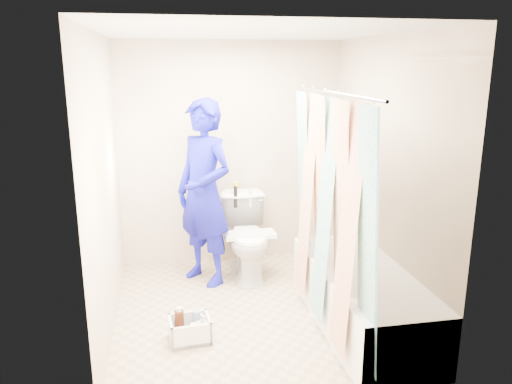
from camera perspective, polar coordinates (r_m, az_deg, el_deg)
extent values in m
plane|color=tan|center=(4.62, -0.39, -13.39)|extent=(2.60, 2.60, 0.00)
cube|color=silver|center=(4.09, -0.44, 17.86)|extent=(2.40, 2.60, 0.02)
cube|color=beige|center=(5.45, -2.86, 4.33)|extent=(2.40, 0.02, 2.40)
cube|color=beige|center=(2.97, 4.09, -4.38)|extent=(2.40, 0.02, 2.40)
cube|color=beige|center=(4.16, -16.91, 0.51)|extent=(0.02, 2.60, 2.40)
cube|color=beige|center=(4.56, 14.61, 1.86)|extent=(0.02, 2.60, 2.40)
cube|color=white|center=(4.36, 11.94, -11.80)|extent=(0.70, 1.75, 0.50)
cube|color=white|center=(4.28, 12.09, -9.27)|extent=(0.58, 1.63, 0.06)
cylinder|color=silver|center=(3.81, 8.62, 11.18)|extent=(0.02, 1.90, 0.02)
cube|color=white|center=(3.97, 8.11, -2.34)|extent=(0.06, 1.75, 1.80)
imported|color=white|center=(5.18, -0.96, -5.17)|extent=(0.47, 0.82, 0.83)
cube|color=white|center=(5.03, -0.70, -4.89)|extent=(0.51, 0.22, 0.04)
cylinder|color=black|center=(5.26, -2.35, -0.49)|extent=(0.04, 0.04, 0.24)
cylinder|color=yellow|center=(5.23, -2.36, 0.93)|extent=(0.07, 0.07, 0.03)
cylinder|color=white|center=(5.29, -0.68, -0.64)|extent=(0.03, 0.03, 0.20)
imported|color=navy|center=(4.93, -5.95, -0.12)|extent=(0.77, 0.80, 1.84)
cube|color=white|center=(4.21, -7.54, -16.26)|extent=(0.34, 0.28, 0.03)
cube|color=white|center=(4.15, -9.70, -15.51)|extent=(0.04, 0.26, 0.19)
cube|color=white|center=(4.19, -5.47, -15.10)|extent=(0.04, 0.26, 0.19)
cube|color=white|center=(4.07, -7.33, -16.12)|extent=(0.32, 0.05, 0.19)
cube|color=white|center=(4.27, -7.81, -14.54)|extent=(0.32, 0.05, 0.19)
cylinder|color=#401B0C|center=(4.18, -8.74, -14.61)|extent=(0.08, 0.08, 0.21)
cylinder|color=silver|center=(4.21, -6.80, -14.49)|extent=(0.07, 0.07, 0.19)
cylinder|color=beige|center=(4.12, -7.16, -15.58)|extent=(0.05, 0.05, 0.14)
cylinder|color=#401B0C|center=(4.12, -8.50, -16.24)|extent=(0.06, 0.06, 0.06)
cylinder|color=#C38A39|center=(4.10, -8.53, -15.77)|extent=(0.07, 0.07, 0.01)
imported|color=white|center=(4.12, -6.13, -15.00)|extent=(0.12, 0.12, 0.20)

